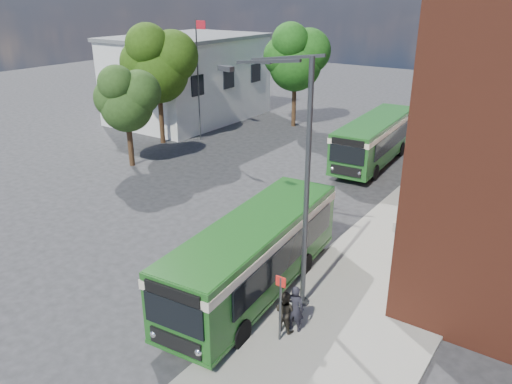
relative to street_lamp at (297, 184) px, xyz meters
The scene contains 14 objects.
ground 7.10m from the street_lamp, 157.54° to the left, with size 120.00×120.00×0.00m, color #272729.
pavement 11.27m from the street_lamp, 77.80° to the left, with size 6.00×48.00×0.15m, color gray.
kerb_line 11.12m from the street_lamp, 95.07° to the left, with size 0.12×48.00×0.01m, color beige.
white_building 30.38m from the street_lamp, 138.79° to the left, with size 9.40×13.40×7.30m.
flagpole 22.89m from the street_lamp, 139.05° to the left, with size 0.95×0.10×9.00m.
street_lamp is the anchor object (origin of this frame).
bus_stop_sign 4.02m from the street_lamp, 70.87° to the right, with size 0.35×0.08×2.52m.
bus_front 3.39m from the street_lamp, behind, with size 3.41×9.96×3.02m.
bus_rear 18.09m from the street_lamp, 102.93° to the left, with size 3.20×10.62×3.02m.
pedestrian_a 4.17m from the street_lamp, 58.55° to the right, with size 0.62×0.41×1.69m, color black.
pedestrian_b 4.30m from the street_lamp, 69.64° to the right, with size 0.72×0.56×1.48m, color black.
tree_left 18.64m from the street_lamp, 155.89° to the left, with size 3.95×3.76×6.67m.
tree_mid 22.97m from the street_lamp, 146.47° to the left, with size 5.25×4.99×8.87m.
tree_right 26.49m from the street_lamp, 120.58° to the left, with size 5.12×4.87×8.64m.
Camera 1 is at (12.59, -15.71, 10.78)m, focal length 35.00 mm.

